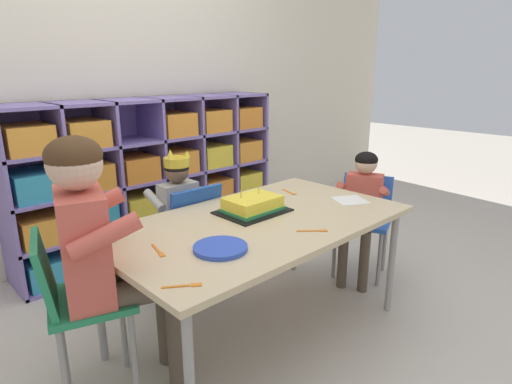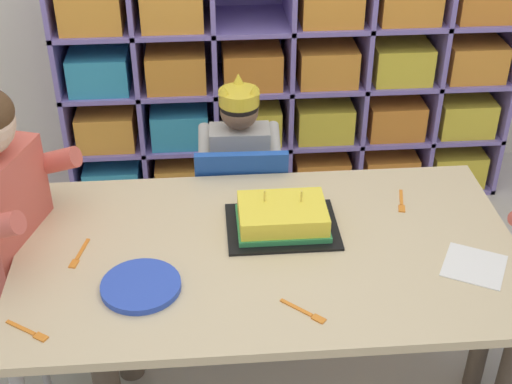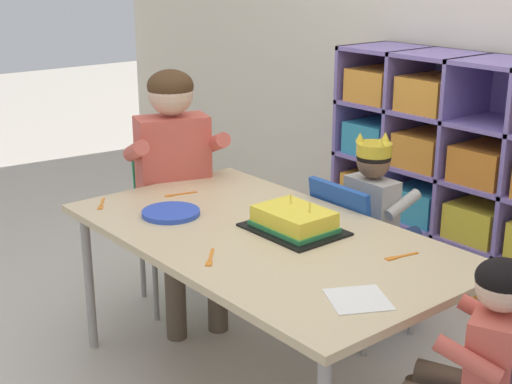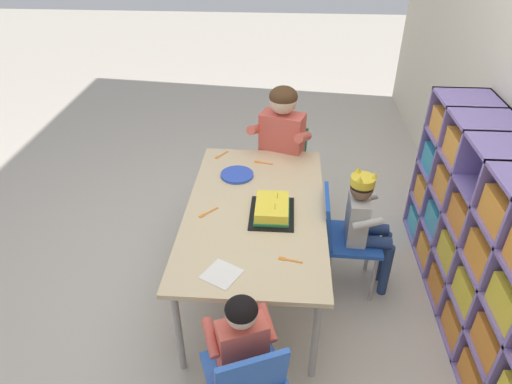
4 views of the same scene
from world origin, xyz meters
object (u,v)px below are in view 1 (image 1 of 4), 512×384
at_px(child_with_crown, 174,205).
at_px(classroom_chair_guest_side, 364,215).
at_px(guest_at_table_side, 362,201).
at_px(birthday_cake_on_tray, 253,206).
at_px(paper_plate_stack, 220,248).
at_px(fork_by_napkin, 158,251).
at_px(classroom_chair_blue, 187,232).
at_px(adult_helper_seated, 102,242).
at_px(fork_scattered_mid_table, 314,231).
at_px(activity_table, 259,228).
at_px(fork_near_cake_tray, 290,192).
at_px(classroom_chair_adult_side, 77,300).
at_px(fork_near_child_seat, 185,286).

relative_size(child_with_crown, classroom_chair_guest_side, 1.35).
height_order(guest_at_table_side, birthday_cake_on_tray, guest_at_table_side).
xyz_separation_m(paper_plate_stack, fork_by_napkin, (-0.18, 0.15, -0.01)).
relative_size(classroom_chair_blue, adult_helper_seated, 0.64).
relative_size(paper_plate_stack, fork_scattered_mid_table, 1.93).
bearing_deg(child_with_crown, birthday_cake_on_tray, 101.29).
height_order(activity_table, birthday_cake_on_tray, birthday_cake_on_tray).
bearing_deg(activity_table, adult_helper_seated, 170.57).
relative_size(guest_at_table_side, birthday_cake_on_tray, 2.45).
relative_size(adult_helper_seated, birthday_cake_on_tray, 3.24).
bearing_deg(fork_near_cake_tray, paper_plate_stack, 126.19).
height_order(guest_at_table_side, fork_by_napkin, guest_at_table_side).
relative_size(guest_at_table_side, fork_near_cake_tray, 6.50).
distance_m(classroom_chair_guest_side, fork_scattered_mid_table, 0.95).
distance_m(child_with_crown, classroom_chair_adult_side, 0.91).
xyz_separation_m(birthday_cake_on_tray, paper_plate_stack, (-0.40, -0.24, -0.02)).
xyz_separation_m(classroom_chair_adult_side, adult_helper_seated, (0.11, -0.03, 0.21)).
distance_m(classroom_chair_adult_side, fork_by_napkin, 0.35).
height_order(birthday_cake_on_tray, fork_near_cake_tray, birthday_cake_on_tray).
xyz_separation_m(activity_table, fork_by_napkin, (-0.53, 0.01, 0.04)).
distance_m(classroom_chair_adult_side, guest_at_table_side, 1.68).
xyz_separation_m(birthday_cake_on_tray, fork_near_child_seat, (-0.66, -0.38, -0.03)).
relative_size(child_with_crown, fork_by_napkin, 6.44).
height_order(fork_by_napkin, fork_near_child_seat, same).
xyz_separation_m(fork_by_napkin, fork_near_cake_tray, (0.97, 0.19, -0.00)).
xyz_separation_m(classroom_chair_blue, classroom_chair_adult_side, (-0.76, -0.38, 0.04)).
distance_m(child_with_crown, adult_helper_seated, 0.85).
distance_m(classroom_chair_guest_side, fork_by_napkin, 1.50).
bearing_deg(paper_plate_stack, fork_near_child_seat, -151.83).
bearing_deg(classroom_chair_guest_side, adult_helper_seated, -115.39).
xyz_separation_m(adult_helper_seated, birthday_cake_on_tray, (0.75, -0.02, -0.02)).
distance_m(classroom_chair_blue, fork_near_cake_tray, 0.62).
relative_size(classroom_chair_adult_side, birthday_cake_on_tray, 2.17).
relative_size(fork_by_napkin, fork_near_child_seat, 1.13).
relative_size(classroom_chair_blue, birthday_cake_on_tray, 2.07).
xyz_separation_m(classroom_chair_blue, fork_by_napkin, (-0.48, -0.52, 0.20)).
bearing_deg(paper_plate_stack, classroom_chair_guest_side, 7.48).
height_order(classroom_chair_guest_side, guest_at_table_side, guest_at_table_side).
xyz_separation_m(paper_plate_stack, fork_near_child_seat, (-0.26, -0.14, -0.01)).
relative_size(classroom_chair_blue, classroom_chair_adult_side, 0.95).
bearing_deg(fork_near_child_seat, fork_scattered_mid_table, -144.83).
height_order(adult_helper_seated, paper_plate_stack, adult_helper_seated).
relative_size(child_with_crown, birthday_cake_on_tray, 2.60).
bearing_deg(birthday_cake_on_tray, activity_table, -117.08).
bearing_deg(fork_scattered_mid_table, guest_at_table_side, -119.72).
height_order(classroom_chair_guest_side, fork_scattered_mid_table, classroom_chair_guest_side).
height_order(child_with_crown, guest_at_table_side, child_with_crown).
height_order(activity_table, fork_near_cake_tray, fork_near_cake_tray).
relative_size(classroom_chair_adult_side, fork_near_cake_tray, 5.76).
bearing_deg(paper_plate_stack, classroom_chair_adult_side, 147.21).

